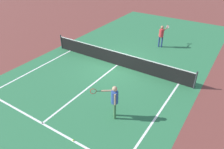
{
  "coord_description": "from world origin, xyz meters",
  "views": [
    {
      "loc": [
        6.4,
        -10.62,
        6.82
      ],
      "look_at": [
        1.24,
        -2.58,
        1.0
      ],
      "focal_mm": 34.43,
      "sensor_mm": 36.0,
      "label": 1
    }
  ],
  "objects_px": {
    "tennis_ball_mid_court": "(73,140)",
    "net": "(117,58)",
    "player_near": "(114,99)",
    "player_far": "(162,34)"
  },
  "relations": [
    {
      "from": "tennis_ball_mid_court",
      "to": "net",
      "type": "bearing_deg",
      "value": 105.96
    },
    {
      "from": "net",
      "to": "player_far",
      "type": "relative_size",
      "value": 5.92
    },
    {
      "from": "player_far",
      "to": "player_near",
      "type": "bearing_deg",
      "value": -82.07
    },
    {
      "from": "net",
      "to": "player_near",
      "type": "bearing_deg",
      "value": -60.33
    },
    {
      "from": "net",
      "to": "tennis_ball_mid_court",
      "type": "height_order",
      "value": "net"
    },
    {
      "from": "player_near",
      "to": "player_far",
      "type": "bearing_deg",
      "value": 97.93
    },
    {
      "from": "player_near",
      "to": "tennis_ball_mid_court",
      "type": "bearing_deg",
      "value": -106.74
    },
    {
      "from": "tennis_ball_mid_court",
      "to": "player_far",
      "type": "bearing_deg",
      "value": 93.07
    },
    {
      "from": "player_near",
      "to": "tennis_ball_mid_court",
      "type": "xyz_separation_m",
      "value": [
        -0.63,
        -2.08,
        -1.02
      ]
    },
    {
      "from": "player_far",
      "to": "tennis_ball_mid_court",
      "type": "distance_m",
      "value": 10.77
    }
  ]
}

